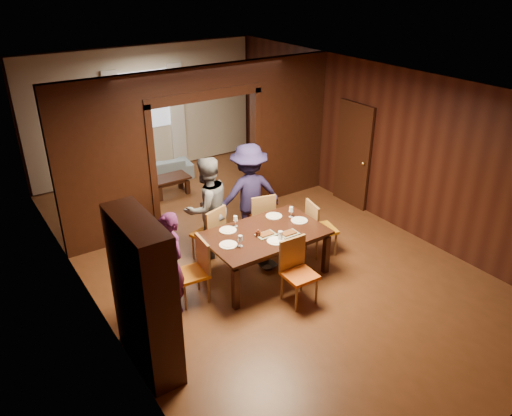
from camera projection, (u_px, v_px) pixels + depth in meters
floor at (254, 251)px, 8.65m from camera, size 9.00×9.00×0.00m
ceiling at (253, 82)px, 7.37m from camera, size 5.50×9.00×0.02m
room_walls at (198, 139)px, 9.39m from camera, size 5.52×9.01×2.90m
person_purple at (170, 264)px, 6.88m from camera, size 0.43×0.59×1.52m
person_grey at (207, 208)px, 8.18m from camera, size 0.93×0.77×1.75m
person_navy at (249, 194)px, 8.63m from camera, size 1.26×0.87×1.79m
sofa at (154, 170)px, 11.33m from camera, size 1.75×0.86×0.49m
serving_bowl at (268, 225)px, 7.82m from camera, size 0.29×0.29×0.07m
dining_table at (265, 254)px, 7.84m from camera, size 1.85×1.15×0.76m
coffee_table at (170, 186)px, 10.66m from camera, size 0.80×0.50×0.40m
chair_left at (191, 272)px, 7.19m from camera, size 0.47×0.47×0.97m
chair_right at (322, 228)px, 8.39m from camera, size 0.52×0.52×0.97m
chair_far_l at (208, 232)px, 8.24m from camera, size 0.55×0.55×0.97m
chair_far_r at (259, 217)px, 8.74m from camera, size 0.53×0.53×0.97m
chair_near at (300, 273)px, 7.16m from camera, size 0.45×0.45×0.97m
hutch at (144, 295)px, 5.83m from camera, size 0.40×1.20×2.00m
door_right at (353, 155)px, 9.90m from camera, size 0.06×0.90×2.10m
window_far at (145, 100)px, 11.21m from camera, size 1.20×0.03×1.30m
curtain_left at (116, 126)px, 11.01m from camera, size 0.35×0.06×2.40m
curtain_right at (177, 115)px, 11.75m from camera, size 0.35×0.06×2.40m
plate_left at (228, 245)px, 7.33m from camera, size 0.27×0.27×0.01m
plate_far_l at (228, 230)px, 7.73m from camera, size 0.27×0.27×0.01m
plate_far_r at (274, 216)px, 8.16m from camera, size 0.27×0.27×0.01m
plate_right at (299, 220)px, 8.01m from camera, size 0.27×0.27×0.01m
plate_near at (276, 241)px, 7.43m from camera, size 0.27×0.27×0.01m
platter_a at (266, 234)px, 7.58m from camera, size 0.30×0.20×0.04m
platter_b at (289, 233)px, 7.61m from camera, size 0.30×0.20×0.04m
wineglass_left at (240, 241)px, 7.26m from camera, size 0.08×0.08×0.18m
wineglass_far at (236, 221)px, 7.81m from camera, size 0.08×0.08×0.18m
wineglass_right at (291, 212)px, 8.10m from camera, size 0.08×0.08×0.18m
tumbler at (280, 235)px, 7.45m from camera, size 0.07×0.07×0.14m
condiment_jar at (258, 233)px, 7.54m from camera, size 0.08×0.08×0.11m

